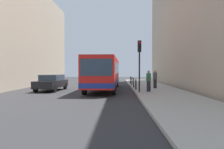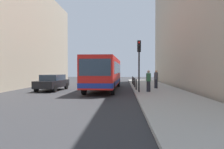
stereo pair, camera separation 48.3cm
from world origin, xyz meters
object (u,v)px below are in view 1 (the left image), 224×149
(bus, at_px, (104,72))
(car_beside_bus, at_px, (52,82))
(bollard_mid, at_px, (134,83))
(bollard_near, at_px, (136,84))
(bollard_far, at_px, (132,81))
(pedestrian_near_signal, at_px, (149,81))
(pedestrian_mid_sidewalk, at_px, (155,79))
(traffic_light, at_px, (139,56))
(bollard_farthest, at_px, (131,80))

(bus, distance_m, car_beside_bus, 4.99)
(bollard_mid, bearing_deg, bollard_near, -90.00)
(bus, height_order, bollard_far, bus)
(pedestrian_near_signal, height_order, pedestrian_mid_sidewalk, pedestrian_mid_sidewalk)
(car_beside_bus, height_order, bollard_mid, car_beside_bus)
(traffic_light, bearing_deg, bollard_far, 90.79)
(bollard_farthest, relative_size, pedestrian_near_signal, 0.55)
(traffic_light, height_order, pedestrian_mid_sidewalk, traffic_light)
(bollard_mid, relative_size, pedestrian_mid_sidewalk, 0.54)
(bollard_mid, bearing_deg, bollard_farthest, 90.00)
(bus, xyz_separation_m, bollard_near, (2.96, -1.40, -1.10))
(traffic_light, height_order, bollard_near, traffic_light)
(bollard_mid, xyz_separation_m, pedestrian_near_signal, (0.90, -4.20, 0.39))
(car_beside_bus, relative_size, pedestrian_mid_sidewalk, 2.55)
(traffic_light, bearing_deg, pedestrian_mid_sidewalk, 62.74)
(bollard_near, distance_m, bollard_farthest, 7.86)
(bollard_far, height_order, bollard_farthest, same)
(bollard_far, xyz_separation_m, pedestrian_mid_sidewalk, (2.02, -3.53, 0.41))
(car_beside_bus, distance_m, bollard_mid, 8.07)
(bollard_far, relative_size, pedestrian_near_signal, 0.55)
(bollard_farthest, bearing_deg, bollard_mid, -90.00)
(car_beside_bus, height_order, bollard_farthest, car_beside_bus)
(car_beside_bus, height_order, bollard_near, car_beside_bus)
(traffic_light, height_order, bollard_mid, traffic_light)
(bollard_mid, height_order, pedestrian_mid_sidewalk, pedestrian_mid_sidewalk)
(bollard_near, distance_m, pedestrian_mid_sidewalk, 2.67)
(bollard_mid, xyz_separation_m, pedestrian_mid_sidewalk, (2.02, -0.91, 0.41))
(bollard_near, relative_size, bollard_mid, 1.00)
(bollard_near, bearing_deg, bus, 154.74)
(bollard_near, bearing_deg, traffic_light, -87.16)
(car_beside_bus, relative_size, bollard_mid, 4.73)
(bus, xyz_separation_m, bollard_farthest, (2.96, 6.46, -1.10))
(bollard_near, xyz_separation_m, bollard_mid, (0.00, 2.62, 0.00))
(bollard_near, relative_size, pedestrian_mid_sidewalk, 0.54)
(pedestrian_near_signal, bearing_deg, pedestrian_mid_sidewalk, 148.67)
(bus, distance_m, bollard_mid, 3.38)
(car_beside_bus, relative_size, bollard_farthest, 4.73)
(bollard_near, relative_size, pedestrian_near_signal, 0.55)
(traffic_light, height_order, bollard_far, traffic_light)
(car_beside_bus, distance_m, pedestrian_near_signal, 8.89)
(bollard_farthest, height_order, pedestrian_near_signal, pedestrian_near_signal)
(bollard_near, distance_m, bollard_mid, 2.62)
(traffic_light, relative_size, bollard_near, 4.32)
(bollard_far, bearing_deg, pedestrian_mid_sidewalk, -60.27)
(bollard_mid, relative_size, bollard_far, 1.00)
(bollard_far, bearing_deg, traffic_light, -89.21)
(bus, relative_size, bollard_farthest, 11.67)
(bollard_farthest, distance_m, pedestrian_near_signal, 9.49)
(bollard_mid, distance_m, bollard_far, 2.62)
(pedestrian_near_signal, bearing_deg, bollard_mid, 179.54)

